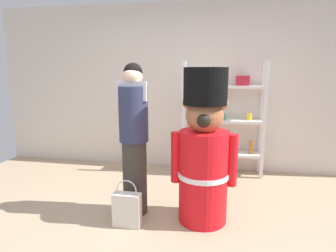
{
  "coord_description": "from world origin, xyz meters",
  "views": [
    {
      "loc": [
        0.48,
        -2.29,
        1.55
      ],
      "look_at": [
        -0.03,
        0.49,
        1.0
      ],
      "focal_mm": 29.95,
      "sensor_mm": 36.0,
      "label": 1
    }
  ],
  "objects_px": {
    "teddy_bear_guard": "(204,152)",
    "person_shopper": "(134,137)",
    "shopping_bag": "(127,209)",
    "merchandise_shelf": "(223,118)"
  },
  "relations": [
    {
      "from": "teddy_bear_guard",
      "to": "person_shopper",
      "type": "height_order",
      "value": "person_shopper"
    },
    {
      "from": "person_shopper",
      "to": "shopping_bag",
      "type": "distance_m",
      "value": 0.74
    },
    {
      "from": "merchandise_shelf",
      "to": "teddy_bear_guard",
      "type": "height_order",
      "value": "merchandise_shelf"
    },
    {
      "from": "merchandise_shelf",
      "to": "teddy_bear_guard",
      "type": "distance_m",
      "value": 1.52
    },
    {
      "from": "merchandise_shelf",
      "to": "shopping_bag",
      "type": "bearing_deg",
      "value": -118.23
    },
    {
      "from": "shopping_bag",
      "to": "merchandise_shelf",
      "type": "bearing_deg",
      "value": 61.77
    },
    {
      "from": "person_shopper",
      "to": "teddy_bear_guard",
      "type": "bearing_deg",
      "value": -2.88
    },
    {
      "from": "shopping_bag",
      "to": "teddy_bear_guard",
      "type": "bearing_deg",
      "value": 19.52
    },
    {
      "from": "person_shopper",
      "to": "shopping_bag",
      "type": "relative_size",
      "value": 3.32
    },
    {
      "from": "person_shopper",
      "to": "merchandise_shelf",
      "type": "bearing_deg",
      "value": 56.98
    }
  ]
}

